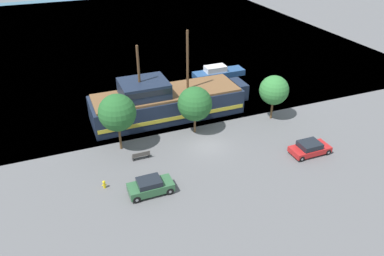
{
  "coord_description": "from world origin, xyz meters",
  "views": [
    {
      "loc": [
        -13.57,
        -29.89,
        21.2
      ],
      "look_at": [
        -0.85,
        2.0,
        1.2
      ],
      "focal_mm": 35.0,
      "sensor_mm": 36.0,
      "label": 1
    }
  ],
  "objects_px": {
    "bench_promenade_east": "(141,155)",
    "fire_hydrant": "(104,184)",
    "parked_car_curb_front": "(150,186)",
    "pirate_ship": "(166,102)",
    "moored_boat_dockside": "(218,72)",
    "parked_car_curb_mid": "(310,148)"
  },
  "relations": [
    {
      "from": "pirate_ship",
      "to": "parked_car_curb_mid",
      "type": "height_order",
      "value": "pirate_ship"
    },
    {
      "from": "parked_car_curb_mid",
      "to": "bench_promenade_east",
      "type": "xyz_separation_m",
      "value": [
        -15.94,
        5.32,
        -0.22
      ]
    },
    {
      "from": "moored_boat_dockside",
      "to": "parked_car_curb_mid",
      "type": "height_order",
      "value": "moored_boat_dockside"
    },
    {
      "from": "parked_car_curb_mid",
      "to": "bench_promenade_east",
      "type": "relative_size",
      "value": 2.28
    },
    {
      "from": "parked_car_curb_front",
      "to": "fire_hydrant",
      "type": "distance_m",
      "value": 4.22
    },
    {
      "from": "parked_car_curb_front",
      "to": "fire_hydrant",
      "type": "xyz_separation_m",
      "value": [
        -3.6,
        2.19,
        -0.32
      ]
    },
    {
      "from": "parked_car_curb_mid",
      "to": "fire_hydrant",
      "type": "bearing_deg",
      "value": 173.69
    },
    {
      "from": "parked_car_curb_front",
      "to": "parked_car_curb_mid",
      "type": "height_order",
      "value": "parked_car_curb_front"
    },
    {
      "from": "fire_hydrant",
      "to": "bench_promenade_east",
      "type": "relative_size",
      "value": 0.43
    },
    {
      "from": "parked_car_curb_front",
      "to": "bench_promenade_east",
      "type": "relative_size",
      "value": 2.19
    },
    {
      "from": "pirate_ship",
      "to": "moored_boat_dockside",
      "type": "xyz_separation_m",
      "value": [
        10.95,
        8.78,
        -1.2
      ]
    },
    {
      "from": "bench_promenade_east",
      "to": "moored_boat_dockside",
      "type": "bearing_deg",
      "value": 45.76
    },
    {
      "from": "parked_car_curb_mid",
      "to": "parked_car_curb_front",
      "type": "bearing_deg",
      "value": 179.87
    },
    {
      "from": "fire_hydrant",
      "to": "moored_boat_dockside",
      "type": "bearing_deg",
      "value": 44.08
    },
    {
      "from": "parked_car_curb_front",
      "to": "bench_promenade_east",
      "type": "bearing_deg",
      "value": 83.74
    },
    {
      "from": "pirate_ship",
      "to": "bench_promenade_east",
      "type": "distance_m",
      "value": 9.37
    },
    {
      "from": "parked_car_curb_mid",
      "to": "fire_hydrant",
      "type": "height_order",
      "value": "parked_car_curb_mid"
    },
    {
      "from": "moored_boat_dockside",
      "to": "fire_hydrant",
      "type": "height_order",
      "value": "moored_boat_dockside"
    },
    {
      "from": "parked_car_curb_mid",
      "to": "fire_hydrant",
      "type": "relative_size",
      "value": 5.25
    },
    {
      "from": "moored_boat_dockside",
      "to": "parked_car_curb_mid",
      "type": "distance_m",
      "value": 21.83
    },
    {
      "from": "pirate_ship",
      "to": "bench_promenade_east",
      "type": "xyz_separation_m",
      "value": [
        -5.12,
        -7.73,
        -1.38
      ]
    },
    {
      "from": "bench_promenade_east",
      "to": "fire_hydrant",
      "type": "bearing_deg",
      "value": -143.42
    }
  ]
}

